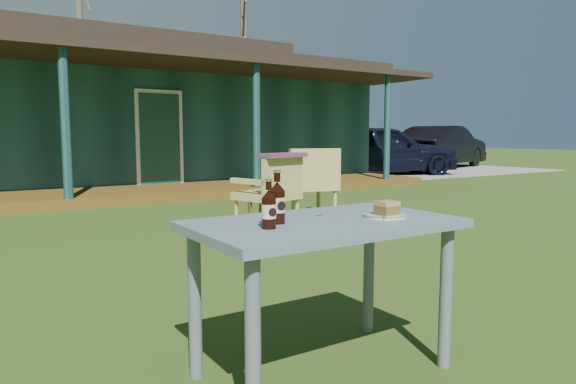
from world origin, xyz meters
TOP-DOWN VIEW (x-y plane):
  - ground at (0.00, 0.00)m, footprint 80.00×80.00m
  - pavilion at (-0.00, 9.39)m, footprint 15.80×8.30m
  - gravel_strip at (10.50, 8.50)m, footprint 9.00×6.00m
  - tree_mid at (3.00, 18.50)m, footprint 0.28×0.28m
  - tree_right at (9.50, 17.00)m, footprint 0.28×0.28m
  - car_near at (8.83, 7.44)m, footprint 4.56×3.20m
  - car_far at (12.81, 8.66)m, footprint 4.62×2.69m
  - cafe_table at (0.00, -1.60)m, footprint 1.20×0.70m
  - plate at (0.29, -1.69)m, footprint 0.20×0.20m
  - cake_slice at (0.30, -1.70)m, footprint 0.09×0.09m
  - fork at (0.23, -1.70)m, footprint 0.03×0.14m
  - cola_bottle_near at (-0.23, -1.57)m, footprint 0.07×0.07m
  - cola_bottle_far at (-0.32, -1.65)m, footprint 0.06×0.06m
  - bottle_cap at (0.03, -1.52)m, footprint 0.03×0.03m
  - armchair_left at (1.72, 1.71)m, footprint 0.77×0.74m
  - armchair_right at (2.55, 2.12)m, footprint 0.82×0.79m
  - floral_throw at (1.76, 1.54)m, footprint 0.68×0.38m
  - side_table at (2.08, 2.31)m, footprint 0.60×0.40m

SIDE VIEW (x-z plane):
  - ground at x=0.00m, z-range 0.00..0.00m
  - gravel_strip at x=10.50m, z-range 0.00..0.02m
  - side_table at x=2.08m, z-range 0.14..0.54m
  - armchair_left at x=1.72m, z-range 0.05..0.91m
  - armchair_right at x=2.55m, z-range 0.06..1.00m
  - cafe_table at x=0.00m, z-range 0.26..0.98m
  - car_near at x=8.83m, z-range 0.00..1.44m
  - car_far at x=12.81m, z-range 0.00..1.44m
  - bottle_cap at x=0.03m, z-range 0.72..0.73m
  - plate at x=0.29m, z-range 0.72..0.74m
  - fork at x=0.23m, z-range 0.73..0.74m
  - cake_slice at x=0.30m, z-range 0.73..0.80m
  - cola_bottle_far at x=-0.32m, z-range 0.70..0.90m
  - cola_bottle_near at x=-0.23m, z-range 0.70..0.93m
  - floral_throw at x=1.76m, z-range 0.86..0.91m
  - pavilion at x=0.00m, z-range -0.12..3.33m
  - tree_mid at x=3.00m, z-range 0.00..9.50m
  - tree_right at x=9.50m, z-range 0.00..11.00m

